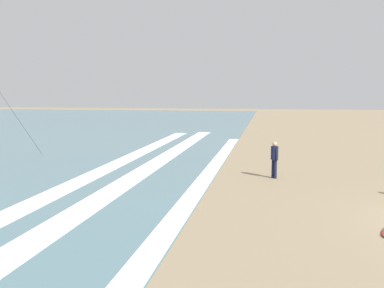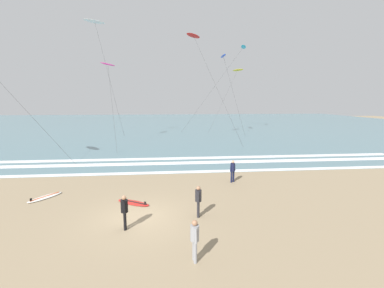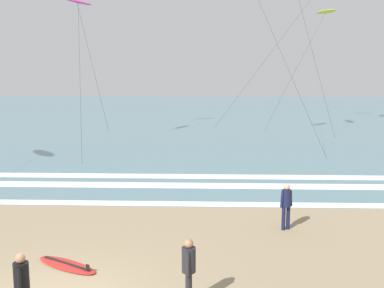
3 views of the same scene
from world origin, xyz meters
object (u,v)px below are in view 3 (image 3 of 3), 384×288
at_px(surfer_left_near, 286,202).
at_px(kite_yellow_high_right, 326,13).
at_px(surfer_right_near, 22,283).
at_px(surfer_background_far, 189,266).
at_px(kite_magenta_far_right, 78,3).
at_px(surfboard_left_pile, 67,265).

xyz_separation_m(surfer_left_near, kite_yellow_high_right, (10.06, 36.72, 10.96)).
height_order(surfer_right_near, surfer_background_far, same).
bearing_deg(kite_yellow_high_right, kite_magenta_far_right, -144.42).
distance_m(surfer_background_far, surfer_left_near, 6.16).
xyz_separation_m(surfer_left_near, kite_magenta_far_right, (-12.64, 20.48, 9.70)).
bearing_deg(surfer_left_near, surfboard_left_pile, -153.40).
bearing_deg(surfboard_left_pile, surfer_background_far, -30.22).
xyz_separation_m(surfer_right_near, kite_yellow_high_right, (16.63, 43.01, 10.96)).
xyz_separation_m(surfer_right_near, surfer_background_far, (3.47, 0.97, 0.00)).
xyz_separation_m(surfer_background_far, surfboard_left_pile, (-3.48, 2.03, -0.91)).
distance_m(surfboard_left_pile, kite_yellow_high_right, 44.94).
height_order(surfer_background_far, kite_yellow_high_right, kite_yellow_high_right).
xyz_separation_m(surfboard_left_pile, kite_magenta_far_right, (-6.05, 23.78, 10.61)).
bearing_deg(surfer_right_near, surfboard_left_pile, 90.27).
xyz_separation_m(surfboard_left_pile, kite_yellow_high_right, (16.64, 40.01, 11.88)).
bearing_deg(surfer_right_near, surfer_left_near, 43.76).
height_order(surfboard_left_pile, kite_magenta_far_right, kite_magenta_far_right).
distance_m(surfer_right_near, surfer_left_near, 9.09).
relative_size(surfer_right_near, surfer_background_far, 1.00).
height_order(surfer_right_near, surfer_left_near, same).
bearing_deg(surfer_background_far, kite_magenta_far_right, 110.28).
distance_m(surfer_background_far, kite_magenta_far_right, 29.17).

